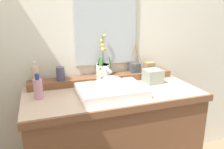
# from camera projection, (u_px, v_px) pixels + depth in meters

# --- Properties ---
(wall_back) EXTENTS (3.04, 0.20, 2.51)m
(wall_back) POSITION_uv_depth(u_px,v_px,m) (97.00, 31.00, 1.84)
(wall_back) COLOR silver
(wall_back) RESTS_ON ground
(vanity_cabinet) EXTENTS (1.23, 0.59, 0.88)m
(vanity_cabinet) POSITION_uv_depth(u_px,v_px,m) (113.00, 144.00, 1.70)
(vanity_cabinet) COLOR brown
(vanity_cabinet) RESTS_ON ground
(back_ledge) EXTENTS (1.16, 0.12, 0.05)m
(back_ledge) POSITION_uv_depth(u_px,v_px,m) (104.00, 79.00, 1.77)
(back_ledge) COLOR brown
(back_ledge) RESTS_ON vanity_cabinet
(sink_basin) EXTENTS (0.44, 0.32, 0.26)m
(sink_basin) POSITION_uv_depth(u_px,v_px,m) (112.00, 91.00, 1.50)
(sink_basin) COLOR white
(sink_basin) RESTS_ON vanity_cabinet
(soap_bar) EXTENTS (0.07, 0.04, 0.02)m
(soap_bar) POSITION_uv_depth(u_px,v_px,m) (90.00, 83.00, 1.54)
(soap_bar) COLOR beige
(soap_bar) RESTS_ON sink_basin
(potted_plant) EXTENTS (0.12, 0.11, 0.32)m
(potted_plant) POSITION_uv_depth(u_px,v_px,m) (103.00, 67.00, 1.76)
(potted_plant) COLOR silver
(potted_plant) RESTS_ON back_ledge
(soap_dispenser) EXTENTS (0.05, 0.05, 0.15)m
(soap_dispenser) POSITION_uv_depth(u_px,v_px,m) (35.00, 74.00, 1.60)
(soap_dispenser) COLOR beige
(soap_dispenser) RESTS_ON back_ledge
(tumbler_cup) EXTENTS (0.06, 0.06, 0.10)m
(tumbler_cup) POSITION_uv_depth(u_px,v_px,m) (60.00, 74.00, 1.63)
(tumbler_cup) COLOR #46435F
(tumbler_cup) RESTS_ON back_ledge
(reed_diffuser) EXTENTS (0.08, 0.13, 0.26)m
(reed_diffuser) POSITION_uv_depth(u_px,v_px,m) (135.00, 67.00, 1.86)
(reed_diffuser) COLOR #464D51
(reed_diffuser) RESTS_ON back_ledge
(trinket_box) EXTENTS (0.08, 0.07, 0.08)m
(trinket_box) POSITION_uv_depth(u_px,v_px,m) (149.00, 67.00, 1.87)
(trinket_box) COLOR tan
(trinket_box) RESTS_ON back_ledge
(lotion_bottle) EXTENTS (0.06, 0.06, 0.17)m
(lotion_bottle) POSITION_uv_depth(u_px,v_px,m) (38.00, 88.00, 1.43)
(lotion_bottle) COLOR #D293A9
(lotion_bottle) RESTS_ON vanity_cabinet
(tissue_box) EXTENTS (0.13, 0.13, 0.11)m
(tissue_box) POSITION_uv_depth(u_px,v_px,m) (153.00, 76.00, 1.75)
(tissue_box) COLOR #97A295
(tissue_box) RESTS_ON vanity_cabinet
(mirror) EXTENTS (0.50, 0.02, 0.57)m
(mirror) POSITION_uv_depth(u_px,v_px,m) (106.00, 28.00, 1.74)
(mirror) COLOR silver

